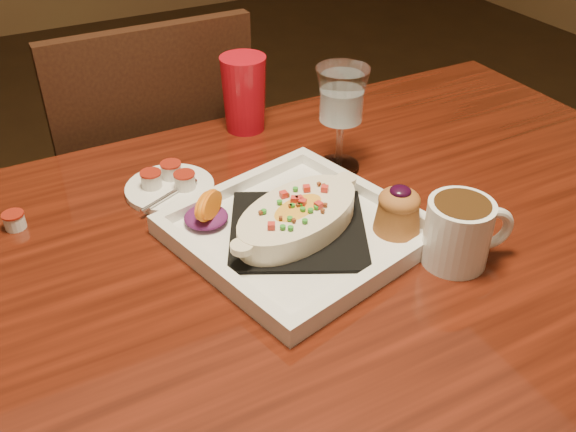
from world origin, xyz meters
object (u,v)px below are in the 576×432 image
red_tumbler (244,94)px  table (278,315)px  coffee_mug (460,230)px  plate (306,223)px  goblet (341,101)px  chair_far (153,193)px  saucer (169,185)px

red_tumbler → table: bearing=-109.0°
red_tumbler → coffee_mug: bearing=-80.0°
table → red_tumbler: bearing=71.0°
plate → coffee_mug: coffee_mug is taller
table → goblet: bearing=40.5°
chair_far → saucer: chair_far is taller
coffee_mug → red_tumbler: size_ratio=0.89×
plate → saucer: plate is taller
red_tumbler → chair_far: bearing=119.1°
chair_far → coffee_mug: bearing=106.7°
coffee_mug → red_tumbler: bearing=116.1°
chair_far → plate: size_ratio=2.49×
goblet → red_tumbler: size_ratio=1.28×
coffee_mug → saucer: size_ratio=0.88×
table → goblet: 0.35m
coffee_mug → table: bearing=169.9°
goblet → saucer: goblet is taller
red_tumbler → goblet: bearing=-70.0°
coffee_mug → chair_far: bearing=122.8°
table → coffee_mug: (0.22, -0.11, 0.15)m
plate → goblet: (0.15, 0.14, 0.10)m
table → red_tumbler: red_tumbler is taller
chair_far → table: bearing=90.0°
chair_far → coffee_mug: size_ratio=7.43×
chair_far → saucer: 0.47m
chair_far → saucer: (-0.07, -0.38, 0.25)m
goblet → red_tumbler: goblet is taller
chair_far → goblet: (0.21, -0.45, 0.37)m
chair_far → coffee_mug: chair_far is taller
table → saucer: saucer is taller
saucer → red_tumbler: size_ratio=1.01×
table → coffee_mug: size_ratio=11.98×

